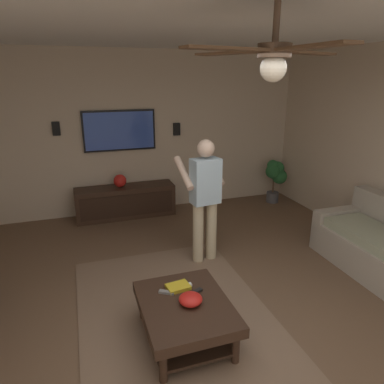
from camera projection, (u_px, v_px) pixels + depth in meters
ground_plane at (215, 345)px, 3.26m from camera, size 8.96×8.96×0.00m
wall_back_tv at (136, 133)px, 6.22m from camera, size 0.10×6.22×2.82m
area_rug at (179, 325)px, 3.52m from camera, size 3.12×1.93×0.01m
coffee_table at (185, 312)px, 3.25m from camera, size 1.00×0.80×0.40m
media_console at (126, 202)px, 6.19m from camera, size 0.45×1.70×0.55m
tv at (120, 131)px, 6.03m from camera, size 0.05×1.23×0.69m
person_standing at (205, 194)px, 4.52m from camera, size 0.58×0.59×1.64m
potted_plant_tall at (275, 175)px, 6.81m from camera, size 0.38×0.42×0.85m
bowl at (191, 299)px, 3.19m from camera, size 0.22×0.22×0.10m
remote_white at (184, 286)px, 3.46m from camera, size 0.04×0.15×0.02m
remote_black at (195, 292)px, 3.36m from camera, size 0.10×0.16×0.02m
remote_grey at (167, 292)px, 3.35m from camera, size 0.12×0.15×0.02m
book at (178, 287)px, 3.43m from camera, size 0.19×0.24×0.04m
vase_round at (120, 181)px, 6.06m from camera, size 0.22×0.22×0.22m
wall_speaker_left at (177, 129)px, 6.36m from camera, size 0.06×0.12×0.22m
wall_speaker_right at (56, 129)px, 5.71m from camera, size 0.06×0.12×0.22m
ceiling_fan at (272, 56)px, 2.08m from camera, size 1.17×1.18×0.46m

